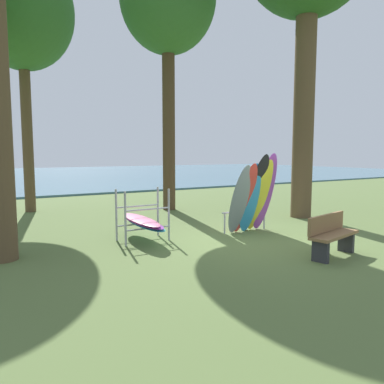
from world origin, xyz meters
TOP-DOWN VIEW (x-y plane):
  - ground_plane at (0.00, 0.00)m, footprint 80.00×80.00m
  - lake_water at (0.00, 29.75)m, footprint 80.00×36.00m
  - tree_mid_behind at (0.60, 5.51)m, footprint 3.42×3.42m
  - tree_far_right_back at (-3.92, 7.65)m, footprint 3.49×3.49m
  - leaning_board_pile at (0.56, 0.72)m, footprint 1.46×0.98m
  - board_storage_rack at (-2.23, 1.45)m, footprint 1.15×2.12m
  - park_bench at (0.52, -1.78)m, footprint 1.46×0.70m

SIDE VIEW (x-z plane):
  - ground_plane at x=0.00m, z-range 0.00..0.00m
  - lake_water at x=0.00m, z-range 0.00..0.10m
  - park_bench at x=0.52m, z-range 0.03..0.88m
  - board_storage_rack at x=-2.23m, z-range -0.15..1.10m
  - leaning_board_pile at x=0.56m, z-range -0.08..2.02m
  - tree_far_right_back at x=-3.92m, z-range 2.41..11.37m
  - tree_mid_behind at x=0.60m, z-range 2.68..12.23m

